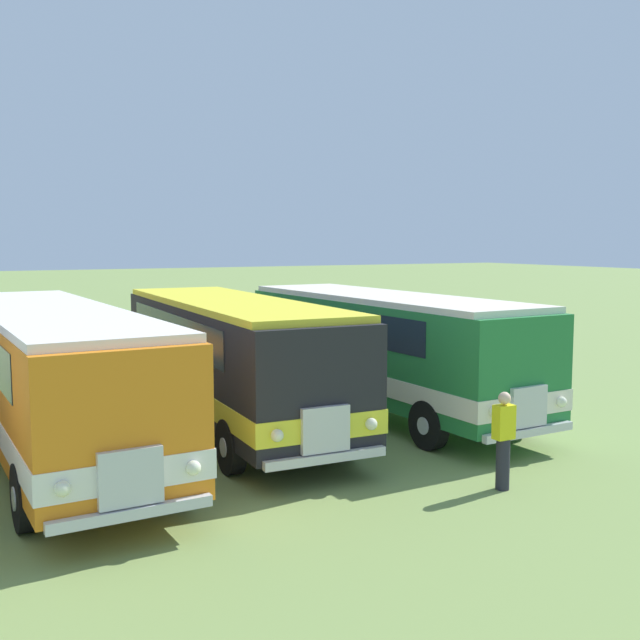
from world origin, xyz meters
name	(u,v)px	position (x,y,z in m)	size (l,w,h in m)	color
bus_fifth_in_row	(51,369)	(3.98, -0.05, 1.76)	(2.97, 11.50, 2.99)	orange
bus_sixth_in_row	(230,353)	(7.97, 0.31, 1.75)	(2.87, 10.07, 2.99)	black
bus_seventh_in_row	(382,343)	(11.95, 0.04, 1.75)	(2.92, 10.11, 2.99)	#237538
marshal_person	(503,440)	(10.59, -6.02, 0.89)	(0.36, 0.24, 1.73)	#23232D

